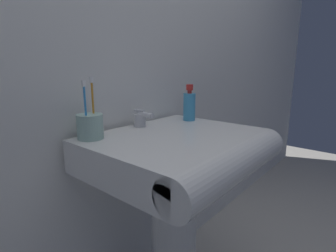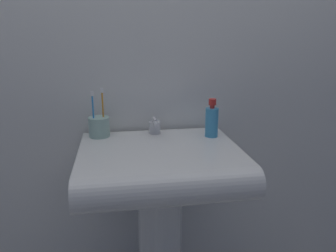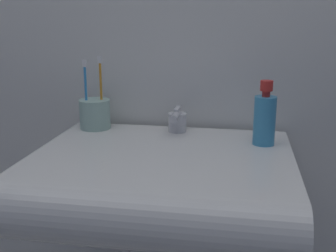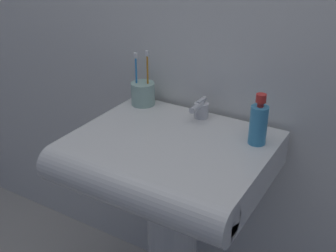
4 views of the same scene
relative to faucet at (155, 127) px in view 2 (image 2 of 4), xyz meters
The scene contains 6 objects.
wall_back 0.35m from the faucet, 93.03° to the left, with size 5.00×0.05×2.40m, color silver.
sink_pedestal 0.54m from the faucet, 91.68° to the right, with size 0.18×0.18×0.71m, color white.
sink_basin 0.25m from the faucet, 91.33° to the right, with size 0.63×0.54×0.12m.
faucet is the anchor object (origin of this frame).
toothbrush_cup 0.25m from the faucet, behind, with size 0.09×0.09×0.21m.
soap_bottle 0.25m from the faucet, 17.57° to the right, with size 0.06×0.06×0.17m.
Camera 2 is at (-0.16, -1.22, 1.27)m, focal length 35.00 mm.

